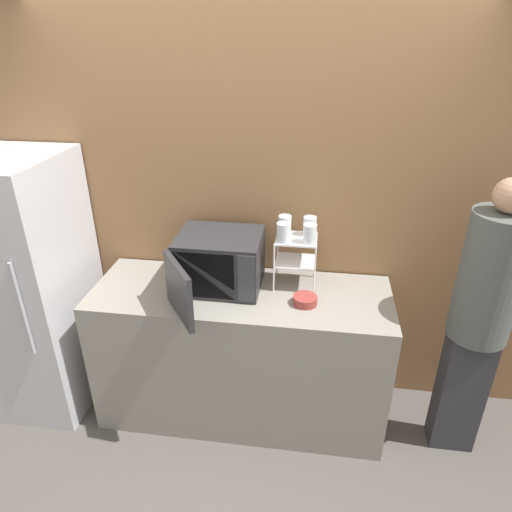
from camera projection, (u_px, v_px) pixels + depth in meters
The scene contains 12 objects.
ground_plane at pixel (234, 444), 2.89m from camera, with size 12.00×12.00×0.00m, color #4C4742.
wall_back at pixel (249, 213), 2.91m from camera, with size 8.00×0.06×2.60m.
counter at pixel (242, 353), 2.96m from camera, with size 1.81×0.65×0.93m.
microwave at pixel (218, 262), 2.74m from camera, with size 0.52×0.74×0.33m.
dish_rack at pixel (296, 251), 2.74m from camera, with size 0.25×0.22×0.31m.
glass_front_left at pixel (283, 232), 2.63m from camera, with size 0.08×0.08×0.11m.
glass_back_right at pixel (310, 226), 2.72m from camera, with size 0.08×0.08×0.11m.
glass_front_right at pixel (310, 234), 2.62m from camera, with size 0.08×0.08×0.11m.
glass_back_left at pixel (285, 225), 2.73m from camera, with size 0.08×0.08×0.11m.
bowl at pixel (305, 300), 2.63m from camera, with size 0.14×0.14×0.05m.
person at pixel (481, 312), 2.47m from camera, with size 0.32×0.32×1.73m.
refrigerator at pixel (33, 288), 2.93m from camera, with size 0.61×0.73×1.72m.
Camera 1 is at (0.43, -2.00, 2.37)m, focal length 32.00 mm.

